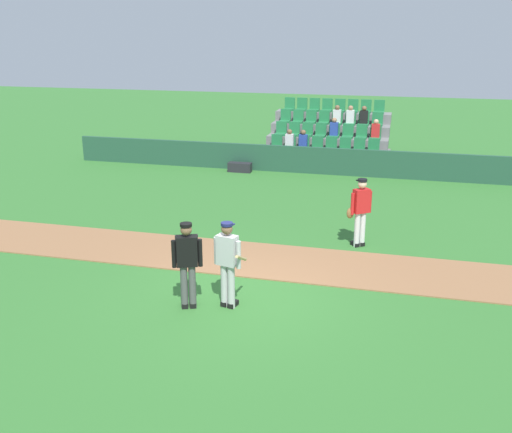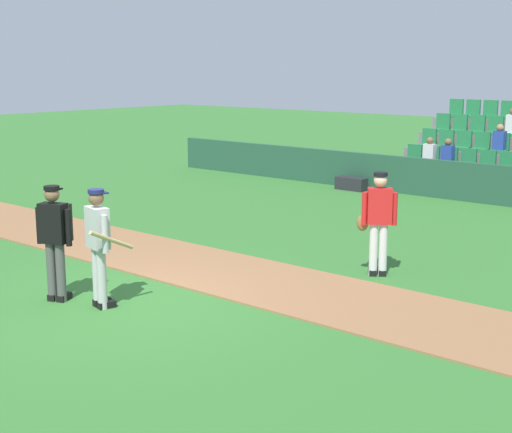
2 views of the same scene
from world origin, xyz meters
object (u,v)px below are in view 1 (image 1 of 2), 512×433
(batter_grey_jersey, at_px, (228,261))
(equipment_bag, at_px, (240,167))
(umpire_home_plate, at_px, (187,260))
(runner_red_jersey, at_px, (360,210))

(batter_grey_jersey, xyz_separation_m, equipment_bag, (-2.97, 11.18, -0.79))
(batter_grey_jersey, relative_size, equipment_bag, 1.96)
(umpire_home_plate, distance_m, equipment_bag, 11.64)
(runner_red_jersey, bearing_deg, umpire_home_plate, -124.47)
(umpire_home_plate, bearing_deg, runner_red_jersey, 55.53)
(batter_grey_jersey, distance_m, umpire_home_plate, 0.78)
(umpire_home_plate, xyz_separation_m, equipment_bag, (-2.22, 11.40, -0.82))
(batter_grey_jersey, bearing_deg, umpire_home_plate, -163.98)
(umpire_home_plate, height_order, equipment_bag, umpire_home_plate)
(batter_grey_jersey, bearing_deg, equipment_bag, 104.88)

